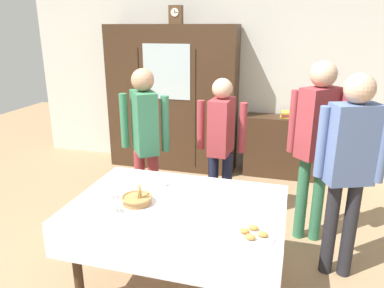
% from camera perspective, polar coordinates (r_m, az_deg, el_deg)
% --- Properties ---
extents(ground_plane, '(12.00, 12.00, 0.00)m').
position_cam_1_polar(ground_plane, '(3.39, -0.96, -18.99)').
color(ground_plane, '#997A56').
rests_on(ground_plane, ground).
extents(back_wall, '(6.40, 0.10, 2.70)m').
position_cam_1_polar(back_wall, '(5.35, 7.21, 10.46)').
color(back_wall, silver).
rests_on(back_wall, ground).
extents(dining_table, '(1.61, 1.10, 0.75)m').
position_cam_1_polar(dining_table, '(2.85, -2.41, -11.24)').
color(dining_table, '#3D2819').
rests_on(dining_table, ground).
extents(wall_cabinet, '(1.86, 0.46, 2.07)m').
position_cam_1_polar(wall_cabinet, '(5.32, -3.11, 7.08)').
color(wall_cabinet, '#3D2819').
rests_on(wall_cabinet, ground).
extents(mantel_clock, '(0.18, 0.11, 0.24)m').
position_cam_1_polar(mantel_clock, '(5.20, -2.54, 19.60)').
color(mantel_clock, brown).
rests_on(mantel_clock, wall_cabinet).
extents(bookshelf_low, '(1.05, 0.35, 0.85)m').
position_cam_1_polar(bookshelf_low, '(5.25, 14.05, -0.43)').
color(bookshelf_low, '#3D2819').
rests_on(bookshelf_low, ground).
extents(book_stack, '(0.14, 0.21, 0.08)m').
position_cam_1_polar(book_stack, '(5.13, 14.44, 4.51)').
color(book_stack, '#B29333').
rests_on(book_stack, bookshelf_low).
extents(tea_cup_far_left, '(0.13, 0.13, 0.06)m').
position_cam_1_polar(tea_cup_far_left, '(2.74, -12.29, -9.93)').
color(tea_cup_far_left, silver).
rests_on(tea_cup_far_left, dining_table).
extents(tea_cup_back_edge, '(0.13, 0.13, 0.06)m').
position_cam_1_polar(tea_cup_back_edge, '(2.95, -12.81, -7.89)').
color(tea_cup_back_edge, white).
rests_on(tea_cup_back_edge, dining_table).
extents(tea_cup_near_right, '(0.13, 0.13, 0.06)m').
position_cam_1_polar(tea_cup_near_right, '(3.10, -4.77, -6.12)').
color(tea_cup_near_right, white).
rests_on(tea_cup_near_right, dining_table).
extents(bread_basket, '(0.24, 0.24, 0.16)m').
position_cam_1_polar(bread_basket, '(2.84, -8.64, -8.53)').
color(bread_basket, '#9E7542').
rests_on(bread_basket, dining_table).
extents(pastry_plate, '(0.28, 0.28, 0.05)m').
position_cam_1_polar(pastry_plate, '(2.44, 9.55, -13.81)').
color(pastry_plate, white).
rests_on(pastry_plate, dining_table).
extents(spoon_mid_left, '(0.12, 0.02, 0.01)m').
position_cam_1_polar(spoon_mid_left, '(3.13, 0.69, -6.33)').
color(spoon_mid_left, silver).
rests_on(spoon_mid_left, dining_table).
extents(spoon_center, '(0.12, 0.02, 0.01)m').
position_cam_1_polar(spoon_center, '(2.61, 3.76, -11.63)').
color(spoon_center, silver).
rests_on(spoon_center, dining_table).
extents(spoon_near_right, '(0.12, 0.02, 0.01)m').
position_cam_1_polar(spoon_near_right, '(3.25, -8.74, -5.56)').
color(spoon_near_right, silver).
rests_on(spoon_near_right, dining_table).
extents(person_behind_table_right, '(0.52, 0.41, 1.66)m').
position_cam_1_polar(person_behind_table_right, '(3.68, -7.39, 1.62)').
color(person_behind_table_right, '#933338').
rests_on(person_behind_table_right, ground).
extents(person_by_cabinet, '(0.52, 0.38, 1.55)m').
position_cam_1_polar(person_by_cabinet, '(3.79, 4.59, 1.04)').
color(person_by_cabinet, '#191E38').
rests_on(person_by_cabinet, ground).
extents(person_beside_shelf, '(0.52, 0.40, 1.76)m').
position_cam_1_polar(person_beside_shelf, '(3.55, 18.98, 1.32)').
color(person_beside_shelf, '#33704C').
rests_on(person_beside_shelf, ground).
extents(person_behind_table_left, '(0.52, 0.32, 1.72)m').
position_cam_1_polar(person_behind_table_left, '(3.10, 23.49, -2.10)').
color(person_behind_table_left, '#232328').
rests_on(person_behind_table_left, ground).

